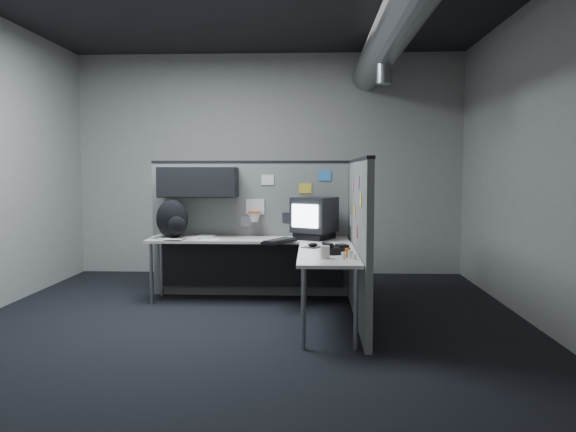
{
  "coord_description": "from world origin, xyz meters",
  "views": [
    {
      "loc": [
        0.63,
        -5.42,
        1.51
      ],
      "look_at": [
        0.38,
        0.35,
        1.04
      ],
      "focal_mm": 35.0,
      "sensor_mm": 36.0,
      "label": 1
    }
  ],
  "objects_px": {
    "desk": "(268,252)",
    "keyboard": "(280,241)",
    "phone": "(335,249)",
    "monitor": "(314,218)",
    "backpack": "(173,220)"
  },
  "relations": [
    {
      "from": "phone",
      "to": "desk",
      "type": "bearing_deg",
      "value": 121.41
    },
    {
      "from": "phone",
      "to": "monitor",
      "type": "bearing_deg",
      "value": 91.58
    },
    {
      "from": "monitor",
      "to": "keyboard",
      "type": "xyz_separation_m",
      "value": [
        -0.38,
        -0.37,
        -0.23
      ]
    },
    {
      "from": "desk",
      "to": "backpack",
      "type": "relative_size",
      "value": 5.11
    },
    {
      "from": "monitor",
      "to": "phone",
      "type": "xyz_separation_m",
      "value": [
        0.19,
        -1.12,
        -0.2
      ]
    },
    {
      "from": "keyboard",
      "to": "backpack",
      "type": "xyz_separation_m",
      "value": [
        -1.25,
        0.34,
        0.2
      ]
    },
    {
      "from": "monitor",
      "to": "phone",
      "type": "distance_m",
      "value": 1.15
    },
    {
      "from": "desk",
      "to": "phone",
      "type": "height_order",
      "value": "phone"
    },
    {
      "from": "desk",
      "to": "monitor",
      "type": "height_order",
      "value": "monitor"
    },
    {
      "from": "monitor",
      "to": "phone",
      "type": "relative_size",
      "value": 1.98
    },
    {
      "from": "monitor",
      "to": "desk",
      "type": "bearing_deg",
      "value": -168.49
    },
    {
      "from": "keyboard",
      "to": "monitor",
      "type": "bearing_deg",
      "value": 30.11
    },
    {
      "from": "phone",
      "to": "backpack",
      "type": "relative_size",
      "value": 0.63
    },
    {
      "from": "desk",
      "to": "keyboard",
      "type": "xyz_separation_m",
      "value": [
        0.13,
        -0.1,
        0.14
      ]
    },
    {
      "from": "keyboard",
      "to": "backpack",
      "type": "relative_size",
      "value": 1.08
    }
  ]
}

